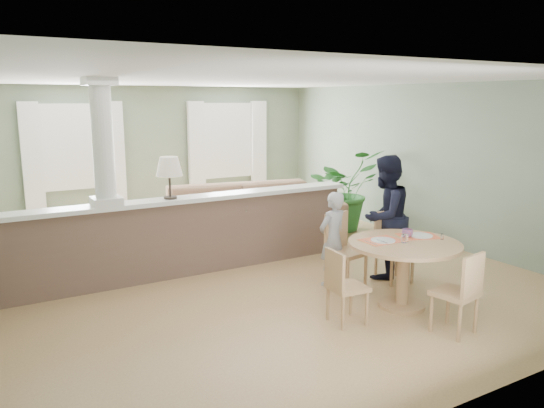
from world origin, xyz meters
TOP-DOWN VIEW (x-y plane):
  - ground at (0.00, 0.00)m, footprint 8.00×8.00m
  - room_shell at (-0.03, 0.63)m, footprint 7.02×8.02m
  - pony_wall at (-0.99, 0.20)m, footprint 5.32×0.38m
  - sofa at (0.72, 1.40)m, footprint 3.50×1.90m
  - houseplant at (2.70, 1.23)m, footprint 1.47×1.31m
  - dining_table at (0.94, -2.21)m, footprint 1.31×1.31m
  - chair_far_boy at (0.77, -1.26)m, footprint 0.51×0.51m
  - chair_far_man at (1.49, -1.41)m, footprint 0.46×0.46m
  - chair_near at (0.91, -3.09)m, footprint 0.47×0.47m
  - chair_side at (0.01, -2.24)m, footprint 0.41×0.41m
  - child_person at (0.67, -1.17)m, footprint 0.51×0.39m
  - man_person at (1.49, -1.25)m, footprint 0.97×0.85m

SIDE VIEW (x-z plane):
  - ground at x=0.00m, z-range 0.00..0.00m
  - chair_side at x=0.01m, z-range 0.04..0.89m
  - sofa at x=0.72m, z-range 0.00..0.97m
  - chair_near at x=0.91m, z-range 0.05..0.94m
  - chair_far_man at x=1.49m, z-range 0.05..0.99m
  - chair_far_boy at x=0.77m, z-range 0.05..1.02m
  - child_person at x=0.67m, z-range 0.00..1.26m
  - dining_table at x=0.94m, z-range 0.18..1.08m
  - pony_wall at x=-0.99m, z-range -0.64..2.06m
  - houseplant at x=2.70m, z-range 0.00..1.52m
  - man_person at x=1.49m, z-range 0.00..1.70m
  - room_shell at x=-0.03m, z-range 0.46..3.17m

